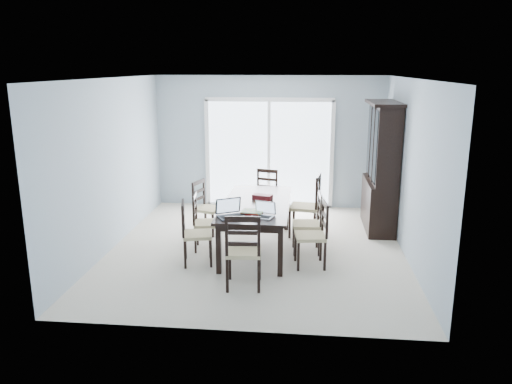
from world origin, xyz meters
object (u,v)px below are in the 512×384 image
chair_left_far (204,201)px  chair_end_near (243,244)px  chair_right_mid (313,216)px  chair_end_far (265,190)px  laptop_silver (262,214)px  dining_table (257,207)px  hot_tub (246,173)px  chair_left_near (191,226)px  chair_left_mid (201,216)px  chair_right_far (311,199)px  laptop_dark (232,213)px  cell_phone (253,220)px  game_box (262,197)px  chair_right_near (317,227)px  china_hutch (381,168)px

chair_left_far → chair_end_near: size_ratio=0.89×
chair_right_mid → chair_end_far: size_ratio=1.00×
chair_end_near → laptop_silver: 0.74m
dining_table → hot_tub: bearing=99.3°
chair_end_near → chair_left_near: bearing=133.3°
chair_left_mid → laptop_silver: (0.99, -0.67, 0.26)m
chair_right_far → laptop_silver: 1.64m
laptop_dark → hot_tub: 4.49m
chair_right_mid → chair_end_far: chair_end_far is taller
laptop_silver → cell_phone: size_ratio=2.98×
chair_left_mid → chair_right_mid: (1.70, 0.05, 0.03)m
chair_left_mid → cell_phone: 1.22m
chair_left_far → dining_table: bearing=72.7°
cell_phone → game_box: (0.03, 1.11, 0.03)m
chair_right_near → chair_right_far: size_ratio=0.90×
hot_tub → game_box: bearing=-79.0°
chair_right_mid → game_box: (-0.78, 0.23, 0.22)m
game_box → chair_left_mid: bearing=-162.5°
chair_right_near → china_hutch: bearing=-38.7°
game_box → hot_tub: (-0.67, 3.44, -0.36)m
chair_left_mid → chair_left_far: 0.82m
chair_left_mid → chair_right_mid: chair_right_mid is taller
chair_left_far → laptop_dark: bearing=44.0°
china_hutch → chair_left_far: 3.08m
chair_left_far → laptop_dark: (0.71, -1.54, 0.26)m
chair_left_mid → chair_right_far: (1.67, 0.81, 0.10)m
chair_right_mid → chair_end_far: 1.81m
china_hutch → chair_left_near: bearing=-146.3°
chair_right_near → chair_end_far: chair_right_near is taller
chair_left_near → chair_right_mid: 1.84m
china_hutch → chair_left_near: (-2.90, -1.93, -0.51)m
china_hutch → cell_phone: 2.95m
chair_left_far → laptop_silver: (1.12, -1.48, 0.25)m
chair_left_near → chair_right_near: 1.79m
chair_right_near → laptop_dark: chair_right_near is taller
chair_end_far → cell_phone: size_ratio=9.10×
chair_right_near → chair_right_far: (-0.08, 1.30, 0.06)m
chair_left_mid → chair_right_mid: bearing=85.1°
chair_end_near → chair_right_near: bearing=39.3°
chair_left_far → chair_right_far: size_ratio=0.86×
china_hutch → chair_right_far: bearing=-156.1°
chair_left_far → chair_end_near: (0.94, -2.18, 0.07)m
chair_end_far → china_hutch: bearing=-172.8°
game_box → chair_right_mid: bearing=-16.7°
chair_left_mid → chair_right_far: bearing=109.3°
chair_right_mid → chair_left_far: bearing=63.1°
chair_end_near → game_box: bearing=82.7°
chair_left_far → chair_right_near: (1.88, -1.30, 0.03)m
chair_left_far → hot_tub: chair_left_far is taller
chair_left_mid → chair_left_far: bearing=-178.0°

